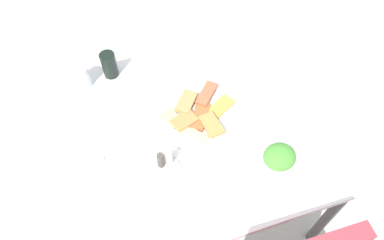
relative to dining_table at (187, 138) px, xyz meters
name	(u,v)px	position (x,y,z in m)	size (l,w,h in m)	color
ground_plane	(188,199)	(0.00, 0.00, -0.65)	(6.00, 6.00, 0.00)	#B8B7AD
dining_table	(187,138)	(0.00, 0.00, 0.00)	(1.23, 0.93, 0.71)	white
pide_platter	(199,115)	(-0.07, -0.04, 0.08)	(0.34, 0.34, 0.04)	white
salad_plate_greens	(279,158)	(-0.29, 0.25, 0.09)	(0.20, 0.20, 0.07)	white
soda_can	(109,65)	(0.23, -0.39, 0.13)	(0.07, 0.07, 0.12)	black
drinking_glass	(81,77)	(0.36, -0.37, 0.12)	(0.07, 0.07, 0.10)	silver
paper_napkin	(79,169)	(0.44, 0.05, 0.07)	(0.14, 0.14, 0.00)	white
fork	(78,165)	(0.44, 0.03, 0.07)	(0.20, 0.02, 0.01)	silver
spoon	(79,173)	(0.44, 0.06, 0.07)	(0.20, 0.01, 0.01)	silver
condiment_caddy	(165,162)	(0.12, 0.13, 0.10)	(0.11, 0.11, 0.09)	#B2B2B7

